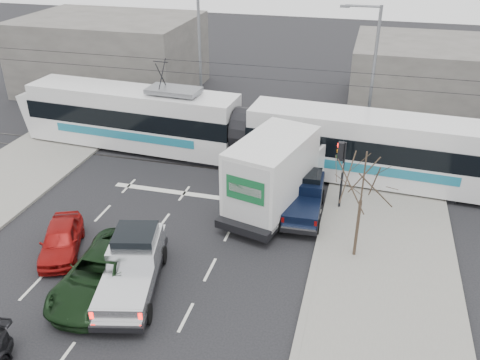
% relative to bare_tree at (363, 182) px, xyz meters
% --- Properties ---
extents(ground, '(120.00, 120.00, 0.00)m').
position_rel_bare_tree_xyz_m(ground, '(-7.60, -2.50, -3.79)').
color(ground, black).
rests_on(ground, ground).
extents(sidewalk_right, '(6.00, 60.00, 0.15)m').
position_rel_bare_tree_xyz_m(sidewalk_right, '(1.40, -2.50, -3.72)').
color(sidewalk_right, gray).
rests_on(sidewalk_right, ground).
extents(rails, '(60.00, 1.60, 0.03)m').
position_rel_bare_tree_xyz_m(rails, '(-7.60, 7.50, -3.78)').
color(rails, '#33302D').
rests_on(rails, ground).
extents(building_left, '(14.00, 10.00, 6.00)m').
position_rel_bare_tree_xyz_m(building_left, '(-21.60, 19.50, -0.79)').
color(building_left, slate).
rests_on(building_left, ground).
extents(building_right, '(12.00, 10.00, 5.00)m').
position_rel_bare_tree_xyz_m(building_right, '(4.40, 21.50, -1.29)').
color(building_right, slate).
rests_on(building_right, ground).
extents(bare_tree, '(2.40, 2.40, 5.00)m').
position_rel_bare_tree_xyz_m(bare_tree, '(0.00, 0.00, 0.00)').
color(bare_tree, '#47382B').
rests_on(bare_tree, ground).
extents(traffic_signal, '(0.44, 0.44, 3.60)m').
position_rel_bare_tree_xyz_m(traffic_signal, '(-1.13, 4.00, -1.05)').
color(traffic_signal, black).
rests_on(traffic_signal, ground).
extents(street_lamp_near, '(2.38, 0.25, 9.00)m').
position_rel_bare_tree_xyz_m(street_lamp_near, '(-0.29, 11.50, 1.32)').
color(street_lamp_near, slate).
rests_on(street_lamp_near, ground).
extents(street_lamp_far, '(2.38, 0.25, 9.00)m').
position_rel_bare_tree_xyz_m(street_lamp_far, '(-11.79, 13.50, 1.32)').
color(street_lamp_far, slate).
rests_on(street_lamp_far, ground).
extents(catenary, '(60.00, 0.20, 7.00)m').
position_rel_bare_tree_xyz_m(catenary, '(-7.60, 7.50, 0.09)').
color(catenary, black).
rests_on(catenary, ground).
extents(tram, '(28.49, 4.68, 5.79)m').
position_rel_bare_tree_xyz_m(tram, '(-7.18, 8.06, -1.74)').
color(tram, silver).
rests_on(tram, ground).
extents(silver_pickup, '(3.24, 6.04, 2.09)m').
position_rel_bare_tree_xyz_m(silver_pickup, '(-8.58, -4.16, -2.76)').
color(silver_pickup, black).
rests_on(silver_pickup, ground).
extents(box_truck, '(4.67, 8.44, 4.00)m').
position_rel_bare_tree_xyz_m(box_truck, '(-4.18, 3.50, -1.81)').
color(box_truck, black).
rests_on(box_truck, ground).
extents(navy_pickup, '(2.00, 4.77, 1.98)m').
position_rel_bare_tree_xyz_m(navy_pickup, '(-2.71, 3.18, -2.82)').
color(navy_pickup, black).
rests_on(navy_pickup, ground).
extents(green_car, '(2.76, 5.76, 1.59)m').
position_rel_bare_tree_xyz_m(green_car, '(-9.69, -4.77, -3.00)').
color(green_car, black).
rests_on(green_car, ground).
extents(red_car, '(3.04, 4.31, 1.36)m').
position_rel_bare_tree_xyz_m(red_car, '(-12.70, -2.97, -3.11)').
color(red_car, maroon).
rests_on(red_car, ground).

